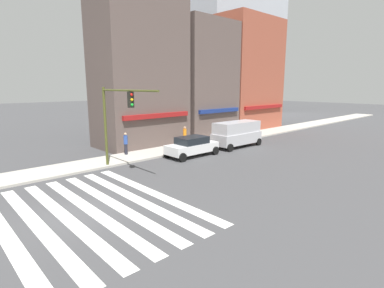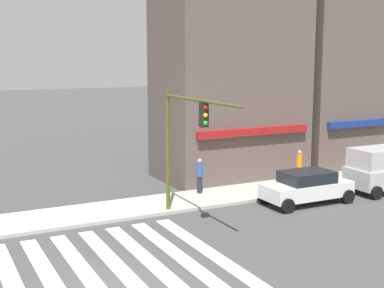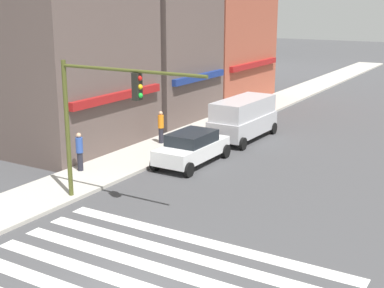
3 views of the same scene
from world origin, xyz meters
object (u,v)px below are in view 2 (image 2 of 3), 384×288
Objects in this scene: sedan_white at (307,186)px; pedestrian_blue_shirt at (200,175)px; traffic_signal at (184,132)px; pedestrian_orange_vest at (299,166)px.

pedestrian_blue_shirt is at bearing 137.87° from sedan_white.
sedan_white is at bearing -0.54° from traffic_signal.
pedestrian_orange_vest is (8.58, 3.14, -2.83)m from traffic_signal.
traffic_signal is at bearing -60.50° from pedestrian_orange_vest.
traffic_signal reaches higher than sedan_white.
sedan_white is 3.82m from pedestrian_orange_vest.
pedestrian_blue_shirt and pedestrian_orange_vest have the same top height.
sedan_white is 2.49× the size of pedestrian_orange_vest.
pedestrian_orange_vest is at bearing -161.38° from pedestrian_blue_shirt.
pedestrian_orange_vest is at bearing 20.11° from traffic_signal.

